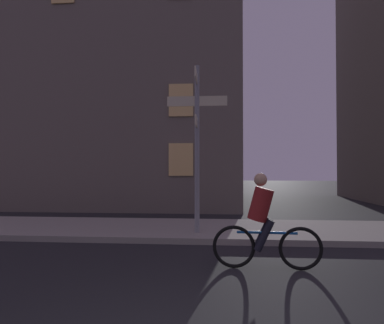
# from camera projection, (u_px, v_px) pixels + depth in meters

# --- Properties ---
(sidewalk_kerb) EXTENTS (40.00, 2.70, 0.14)m
(sidewalk_kerb) POSITION_uv_depth(u_px,v_px,m) (212.00, 230.00, 8.26)
(sidewalk_kerb) COLOR gray
(sidewalk_kerb) RESTS_ON ground_plane
(signpost) EXTENTS (1.46, 1.45, 4.05)m
(signpost) POSITION_uv_depth(u_px,v_px,m) (197.00, 132.00, 7.66)
(signpost) COLOR gray
(signpost) RESTS_ON sidewalk_kerb
(cyclist) EXTENTS (1.82, 0.34, 1.61)m
(cyclist) POSITION_uv_depth(u_px,v_px,m) (264.00, 224.00, 5.30)
(cyclist) COLOR black
(cyclist) RESTS_ON ground_plane
(building_left_block) EXTENTS (13.65, 8.23, 16.18)m
(building_left_block) POSITION_uv_depth(u_px,v_px,m) (102.00, 43.00, 16.15)
(building_left_block) COLOR #6B6056
(building_left_block) RESTS_ON ground_plane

